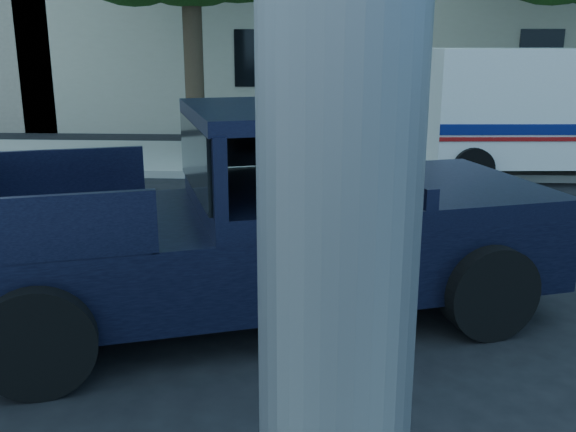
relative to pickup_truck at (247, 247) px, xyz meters
name	(u,v)px	position (x,y,z in m)	size (l,w,h in m)	color
ground	(432,349)	(1.75, -0.71, -0.70)	(120.00, 120.00, 0.00)	black
far_sidewalk	(368,159)	(1.75, 8.49, -0.63)	(60.00, 4.00, 0.15)	gray
lane_stripes	(538,239)	(3.75, 2.69, -0.70)	(21.60, 0.14, 0.01)	silver
pickup_truck	(247,247)	(0.00, 0.00, 0.00)	(6.22, 3.94, 2.08)	black
mail_truck	(537,122)	(4.99, 7.07, 0.41)	(4.76, 2.62, 2.54)	silver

